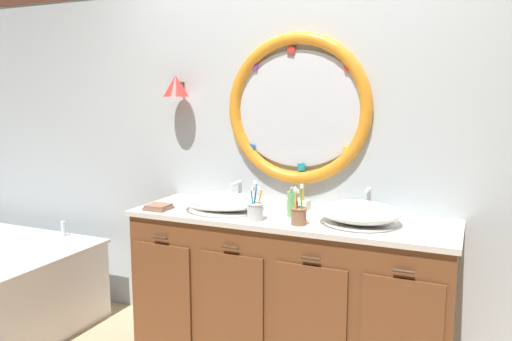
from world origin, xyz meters
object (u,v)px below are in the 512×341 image
(sink_basin_left, at_px, (223,201))
(toiletry_basket, at_px, (297,204))
(toothbrush_holder_left, at_px, (255,210))
(toothbrush_holder_right, at_px, (299,215))
(folded_hand_towel, at_px, (158,207))
(soap_dispenser, at_px, (292,203))
(sink_basin_right, at_px, (360,212))

(sink_basin_left, relative_size, toiletry_basket, 3.24)
(toothbrush_holder_left, distance_m, toothbrush_holder_right, 0.25)
(toothbrush_holder_right, xyz_separation_m, folded_hand_towel, (-0.89, -0.01, -0.04))
(toothbrush_holder_left, relative_size, soap_dispenser, 1.29)
(toothbrush_holder_left, bearing_deg, soap_dispenser, 45.53)
(soap_dispenser, bearing_deg, toothbrush_holder_left, -134.47)
(sink_basin_right, distance_m, toothbrush_holder_left, 0.57)
(toiletry_basket, bearing_deg, toothbrush_holder_right, -69.20)
(soap_dispenser, bearing_deg, folded_hand_towel, -168.75)
(toothbrush_holder_left, relative_size, toiletry_basket, 1.51)
(folded_hand_towel, bearing_deg, toiletry_basket, 24.48)
(sink_basin_left, relative_size, sink_basin_right, 1.08)
(sink_basin_left, xyz_separation_m, toothbrush_holder_right, (0.53, -0.15, 0.00))
(sink_basin_left, xyz_separation_m, toiletry_basket, (0.40, 0.19, -0.02))
(toothbrush_holder_left, xyz_separation_m, soap_dispenser, (0.16, 0.16, 0.02))
(sink_basin_right, bearing_deg, sink_basin_left, -180.00)
(sink_basin_right, height_order, soap_dispenser, soap_dispenser)
(sink_basin_left, bearing_deg, sink_basin_right, 0.00)
(sink_basin_right, xyz_separation_m, toiletry_basket, (-0.42, 0.19, -0.03))
(toiletry_basket, bearing_deg, toothbrush_holder_left, -109.07)
(folded_hand_towel, bearing_deg, soap_dispenser, 11.25)
(toothbrush_holder_right, bearing_deg, sink_basin_right, 26.98)
(sink_basin_left, xyz_separation_m, soap_dispenser, (0.44, 0.00, 0.02))
(folded_hand_towel, xyz_separation_m, toiletry_basket, (0.76, 0.35, 0.02))
(toothbrush_holder_left, relative_size, toothbrush_holder_right, 1.01)
(sink_basin_right, bearing_deg, toothbrush_holder_left, -163.78)
(toothbrush_holder_left, xyz_separation_m, toothbrush_holder_right, (0.25, 0.01, -0.00))
(soap_dispenser, bearing_deg, sink_basin_right, -0.58)
(toothbrush_holder_right, distance_m, toiletry_basket, 0.36)
(sink_basin_left, height_order, toothbrush_holder_right, toothbrush_holder_right)
(toothbrush_holder_right, distance_m, soap_dispenser, 0.18)
(sink_basin_left, bearing_deg, toothbrush_holder_left, -29.30)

